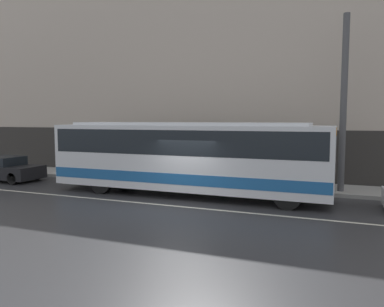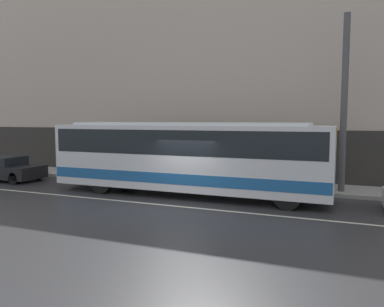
{
  "view_description": "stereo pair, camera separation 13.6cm",
  "coord_description": "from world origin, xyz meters",
  "px_view_note": "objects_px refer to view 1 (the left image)",
  "views": [
    {
      "loc": [
        5.71,
        -12.94,
        3.35
      ],
      "look_at": [
        -0.25,
        2.15,
        1.85
      ],
      "focal_mm": 35.0,
      "sensor_mm": 36.0,
      "label": 1
    },
    {
      "loc": [
        5.83,
        -12.89,
        3.35
      ],
      "look_at": [
        -0.25,
        2.15,
        1.85
      ],
      "focal_mm": 35.0,
      "sensor_mm": 36.0,
      "label": 2
    }
  ],
  "objects_px": {
    "sedan_dark_behind": "(3,169)",
    "utility_pole_near": "(344,104)",
    "transit_bus": "(187,154)",
    "pedestrian_waiting": "(223,169)"
  },
  "relations": [
    {
      "from": "utility_pole_near",
      "to": "transit_bus",
      "type": "bearing_deg",
      "value": -158.04
    },
    {
      "from": "sedan_dark_behind",
      "to": "utility_pole_near",
      "type": "height_order",
      "value": "utility_pole_near"
    },
    {
      "from": "transit_bus",
      "to": "sedan_dark_behind",
      "type": "relative_size",
      "value": 2.77
    },
    {
      "from": "pedestrian_waiting",
      "to": "utility_pole_near",
      "type": "bearing_deg",
      "value": -0.1
    },
    {
      "from": "transit_bus",
      "to": "utility_pole_near",
      "type": "height_order",
      "value": "utility_pole_near"
    },
    {
      "from": "utility_pole_near",
      "to": "pedestrian_waiting",
      "type": "relative_size",
      "value": 5.0
    },
    {
      "from": "transit_bus",
      "to": "pedestrian_waiting",
      "type": "xyz_separation_m",
      "value": [
        0.9,
        2.56,
        -0.93
      ]
    },
    {
      "from": "transit_bus",
      "to": "sedan_dark_behind",
      "type": "height_order",
      "value": "transit_bus"
    },
    {
      "from": "sedan_dark_behind",
      "to": "pedestrian_waiting",
      "type": "height_order",
      "value": "pedestrian_waiting"
    },
    {
      "from": "sedan_dark_behind",
      "to": "utility_pole_near",
      "type": "relative_size",
      "value": 0.57
    }
  ]
}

